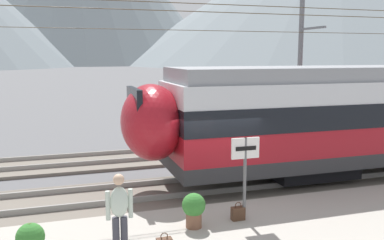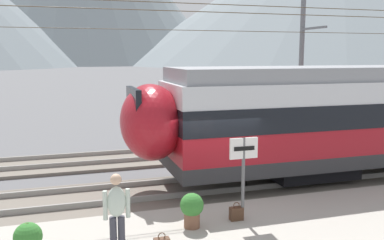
% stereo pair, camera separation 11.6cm
% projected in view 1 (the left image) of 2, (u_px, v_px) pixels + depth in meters
% --- Properties ---
extents(ground_plane, '(400.00, 400.00, 0.00)m').
position_uv_depth(ground_plane, '(210.00, 200.00, 12.34)').
color(ground_plane, '#565659').
extents(track_near, '(120.00, 3.00, 0.28)m').
position_uv_depth(track_near, '(201.00, 189.00, 13.12)').
color(track_near, '#6B6359').
rests_on(track_near, ground).
extents(track_far, '(120.00, 3.00, 0.28)m').
position_uv_depth(track_far, '(166.00, 156.00, 17.43)').
color(track_far, '#6B6359').
rests_on(track_far, ground).
extents(catenary_mast_far_side, '(40.89, 2.11, 7.53)m').
position_uv_depth(catenary_mast_far_side, '(301.00, 61.00, 20.60)').
color(catenary_mast_far_side, slate).
rests_on(catenary_mast_far_side, ground).
extents(platform_sign, '(0.70, 0.08, 2.02)m').
position_uv_depth(platform_sign, '(245.00, 160.00, 9.93)').
color(platform_sign, '#59595B').
rests_on(platform_sign, platform_slab).
extents(passenger_walking, '(0.53, 0.22, 1.69)m').
position_uv_depth(passenger_walking, '(119.00, 211.00, 8.15)').
color(passenger_walking, '#383842').
rests_on(passenger_walking, platform_slab).
extents(handbag_near_sign, '(0.32, 0.18, 0.45)m').
position_uv_depth(handbag_near_sign, '(238.00, 213.00, 10.11)').
color(handbag_near_sign, '#472D1E').
rests_on(handbag_near_sign, platform_slab).
extents(potted_plant_platform_edge, '(0.55, 0.55, 0.74)m').
position_uv_depth(potted_plant_platform_edge, '(30.00, 240.00, 8.11)').
color(potted_plant_platform_edge, brown).
rests_on(potted_plant_platform_edge, platform_slab).
extents(potted_plant_by_shelter, '(0.55, 0.55, 0.81)m').
position_uv_depth(potted_plant_by_shelter, '(194.00, 207.00, 9.63)').
color(potted_plant_by_shelter, brown).
rests_on(potted_plant_by_shelter, platform_slab).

